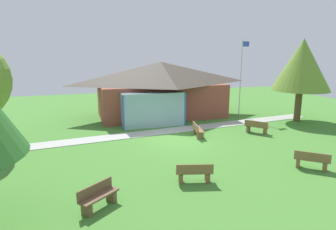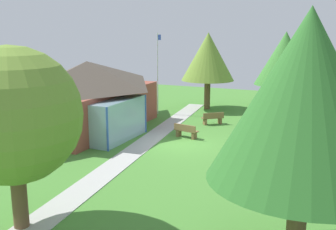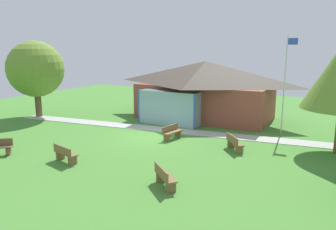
# 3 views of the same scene
# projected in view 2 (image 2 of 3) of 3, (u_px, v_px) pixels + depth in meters

# --- Properties ---
(ground_plane) EXTENTS (44.00, 44.00, 0.00)m
(ground_plane) POSITION_uv_depth(u_px,v_px,m) (181.00, 144.00, 22.56)
(ground_plane) COLOR #478433
(pavilion) EXTENTS (10.83, 6.91, 4.43)m
(pavilion) POSITION_uv_depth(u_px,v_px,m) (89.00, 94.00, 25.44)
(pavilion) COLOR brown
(pavilion) RESTS_ON ground_plane
(footpath) EXTENTS (23.60, 3.88, 0.03)m
(footpath) POSITION_uv_depth(u_px,v_px,m) (149.00, 140.00, 23.37)
(footpath) COLOR #ADADA8
(footpath) RESTS_ON ground_plane
(flagpole) EXTENTS (0.64, 0.08, 6.16)m
(flagpole) POSITION_uv_depth(u_px,v_px,m) (158.00, 70.00, 30.02)
(flagpole) COLOR silver
(flagpole) RESTS_ON ground_plane
(bench_mid_right) EXTENTS (1.29, 1.44, 0.84)m
(bench_mid_right) POSITION_uv_depth(u_px,v_px,m) (213.00, 119.00, 27.19)
(bench_mid_right) COLOR brown
(bench_mid_right) RESTS_ON ground_plane
(bench_front_right) EXTENTS (1.41, 1.33, 0.84)m
(bench_front_right) POSITION_uv_depth(u_px,v_px,m) (301.00, 131.00, 23.88)
(bench_front_right) COLOR brown
(bench_front_right) RESTS_ON ground_plane
(bench_front_center) EXTENTS (1.56, 0.80, 0.84)m
(bench_front_center) POSITION_uv_depth(u_px,v_px,m) (283.00, 157.00, 18.99)
(bench_front_center) COLOR brown
(bench_front_center) RESTS_ON ground_plane
(bench_rear_near_path) EXTENTS (0.72, 1.56, 0.84)m
(bench_rear_near_path) POSITION_uv_depth(u_px,v_px,m) (186.00, 131.00, 23.80)
(bench_rear_near_path) COLOR brown
(bench_rear_near_path) RESTS_ON ground_plane
(bench_front_left) EXTENTS (1.45, 1.27, 0.84)m
(bench_front_left) POSITION_uv_depth(u_px,v_px,m) (291.00, 189.00, 15.19)
(bench_front_left) COLOR brown
(bench_front_left) RESTS_ON ground_plane
(tree_lawn_corner) EXTENTS (5.02, 5.02, 6.99)m
(tree_lawn_corner) POSITION_uv_depth(u_px,v_px,m) (306.00, 97.00, 10.12)
(tree_lawn_corner) COLOR brown
(tree_lawn_corner) RESTS_ON ground_plane
(tree_west_hedge) EXTENTS (4.36, 4.36, 5.97)m
(tree_west_hedge) POSITION_uv_depth(u_px,v_px,m) (13.00, 116.00, 12.32)
(tree_west_hedge) COLOR brown
(tree_west_hedge) RESTS_ON ground_plane
(tree_far_east) EXTENTS (4.71, 4.71, 6.25)m
(tree_far_east) POSITION_uv_depth(u_px,v_px,m) (285.00, 59.00, 31.69)
(tree_far_east) COLOR brown
(tree_far_east) RESTS_ON ground_plane
(tree_east_hedge) EXTENTS (4.23, 4.23, 6.17)m
(tree_east_hedge) POSITION_uv_depth(u_px,v_px,m) (208.00, 57.00, 31.64)
(tree_east_hedge) COLOR brown
(tree_east_hedge) RESTS_ON ground_plane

